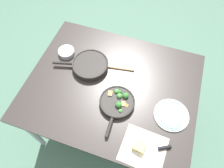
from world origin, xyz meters
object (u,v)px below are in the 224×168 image
Objects in this scene: skillet_broccoli at (117,102)px; dinner_plate_stack at (171,115)px; grater_knife at (155,150)px; cheese_block at (139,146)px; prep_bowl_steel at (66,52)px; skillet_eggs at (90,65)px; wooden_spoon at (108,67)px.

dinner_plate_stack is at bearing 92.99° from skillet_broccoli.
grater_knife is (-0.33, 0.23, -0.02)m from skillet_broccoli.
cheese_block is 0.95m from prep_bowl_steel.
skillet_eggs is 1.78× the size of dinner_plate_stack.
skillet_eggs is at bearing 9.04° from wooden_spoon.
skillet_eggs is at bearing -42.15° from cheese_block.
prep_bowl_steel is at bearing -12.05° from wooden_spoon.
skillet_eggs is 0.72m from cheese_block.
skillet_eggs is 0.79m from grater_knife.
skillet_broccoli reaches higher than skillet_eggs.
skillet_eggs reaches higher than wooden_spoon.
prep_bowl_steel is at bearing -30.63° from skillet_eggs.
dinner_plate_stack reaches higher than wooden_spoon.
cheese_block is (-0.23, 0.25, -0.00)m from skillet_broccoli.
grater_knife is at bearing 78.22° from dinner_plate_stack.
grater_knife is 0.10m from cheese_block.
cheese_block is at bearing 144.56° from prep_bowl_steel.
skillet_eggs reaches higher than dinner_plate_stack.
dinner_plate_stack is at bearing -130.72° from grater_knife.
wooden_spoon is at bearing -152.07° from skillet_broccoli.
skillet_eggs is at bearing -16.05° from dinner_plate_stack.
dinner_plate_stack is at bearing 164.11° from prep_bowl_steel.
wooden_spoon is at bearing -74.95° from grater_knife.
skillet_broccoli is at bearing 111.52° from wooden_spoon.
grater_knife is 3.31× the size of cheese_block.
dinner_plate_stack is (-0.39, -0.04, -0.01)m from skillet_broccoli.
skillet_broccoli reaches higher than cheese_block.
grater_knife is at bearing 124.97° from wooden_spoon.
grater_knife is 1.12× the size of dinner_plate_stack.
skillet_eggs is (0.31, -0.24, 0.00)m from skillet_broccoli.
wooden_spoon is 0.61m from dinner_plate_stack.
skillet_eggs is 1.29× the size of wooden_spoon.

